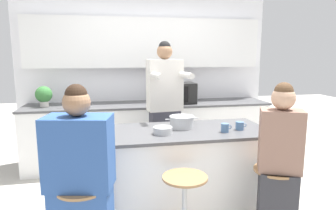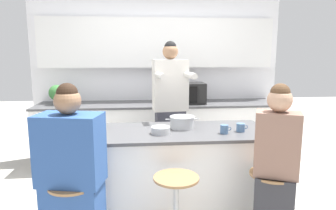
% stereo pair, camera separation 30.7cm
% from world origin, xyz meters
% --- Properties ---
extents(wall_back, '(3.90, 0.22, 2.70)m').
position_xyz_m(wall_back, '(0.00, 1.84, 1.54)').
color(wall_back, white).
rests_on(wall_back, ground_plane).
extents(back_counter, '(3.62, 0.70, 0.92)m').
position_xyz_m(back_counter, '(0.00, 1.51, 0.46)').
color(back_counter, white).
rests_on(back_counter, ground_plane).
extents(kitchen_island, '(2.04, 0.81, 0.89)m').
position_xyz_m(kitchen_island, '(0.00, 0.00, 0.45)').
color(kitchen_island, black).
rests_on(kitchen_island, ground_plane).
extents(bar_stool_center, '(0.38, 0.38, 0.66)m').
position_xyz_m(bar_stool_center, '(0.00, -0.64, 0.37)').
color(bar_stool_center, '#997047').
rests_on(bar_stool_center, ground_plane).
extents(bar_stool_rightmost, '(0.38, 0.38, 0.66)m').
position_xyz_m(bar_stool_rightmost, '(0.82, -0.64, 0.37)').
color(bar_stool_rightmost, '#997047').
rests_on(bar_stool_rightmost, ground_plane).
extents(person_cooking, '(0.49, 0.61, 1.81)m').
position_xyz_m(person_cooking, '(0.09, 0.76, 0.90)').
color(person_cooking, '#383842').
rests_on(person_cooking, ground_plane).
extents(person_wrapped_blanket, '(0.53, 0.38, 1.45)m').
position_xyz_m(person_wrapped_blanket, '(-0.82, -0.68, 0.68)').
color(person_wrapped_blanket, '#2D5193').
rests_on(person_wrapped_blanket, ground_plane).
extents(person_seated_near, '(0.41, 0.37, 1.43)m').
position_xyz_m(person_seated_near, '(0.82, -0.68, 0.66)').
color(person_seated_near, '#333338').
rests_on(person_seated_near, ground_plane).
extents(cooking_pot, '(0.35, 0.26, 0.13)m').
position_xyz_m(cooking_pot, '(0.15, 0.09, 0.95)').
color(cooking_pot, '#B7BABC').
rests_on(cooking_pot, kitchen_island).
extents(fruit_bowl, '(0.19, 0.19, 0.07)m').
position_xyz_m(fruit_bowl, '(-0.09, -0.11, 0.92)').
color(fruit_bowl, '#B7BABC').
rests_on(fruit_bowl, kitchen_island).
extents(coffee_cup_near, '(0.11, 0.08, 0.09)m').
position_xyz_m(coffee_cup_near, '(0.53, -0.16, 0.93)').
color(coffee_cup_near, '#4C7099').
rests_on(coffee_cup_near, kitchen_island).
extents(coffee_cup_far, '(0.12, 0.08, 0.08)m').
position_xyz_m(coffee_cup_far, '(0.71, -0.11, 0.93)').
color(coffee_cup_far, '#4C7099').
rests_on(coffee_cup_far, kitchen_island).
extents(banana_bunch, '(0.18, 0.13, 0.06)m').
position_xyz_m(banana_bunch, '(-0.78, 0.25, 0.91)').
color(banana_bunch, yellow).
rests_on(banana_bunch, kitchen_island).
extents(juice_carton, '(0.07, 0.07, 0.20)m').
position_xyz_m(juice_carton, '(0.94, -0.26, 0.98)').
color(juice_carton, '#7A428E').
rests_on(juice_carton, kitchen_island).
extents(microwave, '(0.50, 0.35, 0.31)m').
position_xyz_m(microwave, '(0.43, 1.46, 1.08)').
color(microwave, black).
rests_on(microwave, back_counter).
extents(potted_plant, '(0.23, 0.23, 0.29)m').
position_xyz_m(potted_plant, '(-1.49, 1.51, 1.09)').
color(potted_plant, beige).
rests_on(potted_plant, back_counter).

